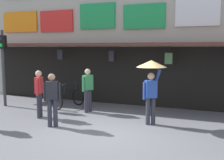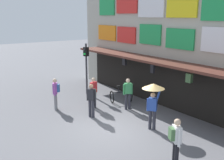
# 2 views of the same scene
# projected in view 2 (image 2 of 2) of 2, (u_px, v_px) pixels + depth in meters

# --- Properties ---
(ground_plane) EXTENTS (80.00, 80.00, 0.00)m
(ground_plane) POSITION_uv_depth(u_px,v_px,m) (115.00, 129.00, 11.81)
(ground_plane) COLOR slate
(shopfront) EXTENTS (18.00, 2.60, 8.00)m
(shopfront) POSITION_uv_depth(u_px,v_px,m) (188.00, 34.00, 13.46)
(shopfront) COLOR #B2AD9E
(shopfront) RESTS_ON ground
(traffic_light_near) EXTENTS (0.33, 0.35, 3.20)m
(traffic_light_near) POSITION_uv_depth(u_px,v_px,m) (86.00, 61.00, 16.63)
(traffic_light_near) COLOR #38383D
(traffic_light_near) RESTS_ON ground
(bicycle_parked) EXTENTS (1.06, 1.33, 1.05)m
(bicycle_parked) POSITION_uv_depth(u_px,v_px,m) (121.00, 96.00, 15.35)
(bicycle_parked) COLOR black
(bicycle_parked) RESTS_ON ground
(pedestrian_in_white) EXTENTS (0.48, 0.46, 1.68)m
(pedestrian_in_white) POSITION_uv_depth(u_px,v_px,m) (92.00, 98.00, 12.97)
(pedestrian_in_white) COLOR #2D2D38
(pedestrian_in_white) RESTS_ON ground
(pedestrian_in_black) EXTENTS (0.35, 0.49, 1.68)m
(pedestrian_in_black) POSITION_uv_depth(u_px,v_px,m) (128.00, 92.00, 14.05)
(pedestrian_in_black) COLOR #2D2D38
(pedestrian_in_black) RESTS_ON ground
(pedestrian_in_blue) EXTENTS (0.48, 0.46, 1.68)m
(pedestrian_in_blue) POSITION_uv_depth(u_px,v_px,m) (56.00, 92.00, 14.03)
(pedestrian_in_blue) COLOR gray
(pedestrian_in_blue) RESTS_ON ground
(pedestrian_in_green) EXTENTS (0.48, 0.46, 1.68)m
(pedestrian_in_green) POSITION_uv_depth(u_px,v_px,m) (176.00, 139.00, 8.64)
(pedestrian_in_green) COLOR black
(pedestrian_in_green) RESTS_ON ground
(pedestrian_in_red) EXTENTS (0.33, 0.50, 1.68)m
(pedestrian_in_red) POSITION_uv_depth(u_px,v_px,m) (94.00, 91.00, 14.26)
(pedestrian_in_red) COLOR #2D2D38
(pedestrian_in_red) RESTS_ON ground
(pedestrian_with_umbrella) EXTENTS (0.96, 0.96, 2.08)m
(pedestrian_with_umbrella) POSITION_uv_depth(u_px,v_px,m) (153.00, 93.00, 11.38)
(pedestrian_with_umbrella) COLOR #2D2D38
(pedestrian_with_umbrella) RESTS_ON ground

